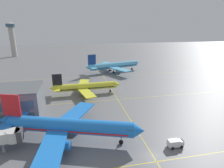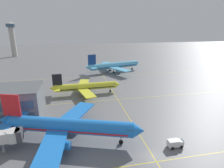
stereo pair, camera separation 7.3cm
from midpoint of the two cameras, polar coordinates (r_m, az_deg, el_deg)
ground_plane at (r=50.50m, az=12.38°, el=-20.63°), size 600.00×600.00×0.00m
airliner_front_gate at (r=54.08m, az=-13.34°, el=-12.33°), size 40.35×34.52×12.88m
airliner_second_row at (r=88.23m, az=-7.95°, el=-0.80°), size 32.86×28.38×10.23m
airliner_third_row at (r=129.49m, az=0.57°, el=5.64°), size 41.13×35.05×12.97m
taxiway_markings at (r=81.84m, az=1.79°, el=-4.71°), size 125.75×131.41×0.01m
service_truck_red_van at (r=54.41m, az=18.72°, el=-16.61°), size 4.14×2.20×2.10m
control_tower at (r=218.37m, az=-28.08°, el=12.59°), size 8.82×8.82×34.20m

